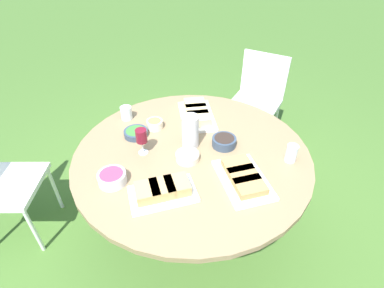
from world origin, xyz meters
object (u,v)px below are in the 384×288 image
at_px(water_pitcher, 190,131).
at_px(wine_glass, 141,137).
at_px(chair_far_back, 258,94).
at_px(dining_table, 192,162).

distance_m(water_pitcher, wine_glass, 0.30).
relative_size(water_pitcher, wine_glass, 1.25).
distance_m(chair_far_back, water_pitcher, 1.31).
bearing_deg(chair_far_back, water_pitcher, -10.78).
xyz_separation_m(chair_far_back, wine_glass, (1.41, -0.48, 0.34)).
height_order(dining_table, wine_glass, wine_glass).
relative_size(chair_far_back, wine_glass, 5.21).
bearing_deg(wine_glass, dining_table, 112.02).
height_order(dining_table, water_pitcher, water_pitcher).
xyz_separation_m(dining_table, wine_glass, (0.11, -0.28, 0.21)).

